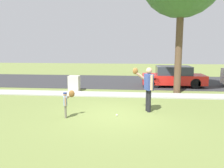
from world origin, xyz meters
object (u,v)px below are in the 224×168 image
Objects in this scene: person_adult at (148,85)px; person_child at (67,100)px; utility_cabinet at (74,83)px; baseball at (117,115)px; parked_hatchback_red at (173,77)px.

person_child is (-2.96, -1.08, -0.43)m from person_adult.
utility_cabinet is at bearing -64.59° from person_adult.
person_child reaches higher than baseball.
parked_hatchback_red is at bearing 20.00° from utility_cabinet.
person_adult is 24.06× the size of baseball.
utility_cabinet is at bearing 20.00° from parked_hatchback_red.
person_adult reaches higher than baseball.
baseball is 0.08× the size of utility_cabinet.
baseball is (1.80, 0.34, -0.62)m from person_child.
person_child is 1.09× the size of utility_cabinet.
person_child is 1.93m from baseball.
person_adult reaches higher than person_child.
person_child is at bearing -0.46° from person_adult.
person_adult is at bearing 32.48° from baseball.
person_adult is 3.18m from person_child.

